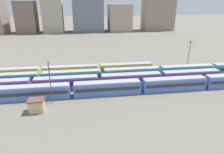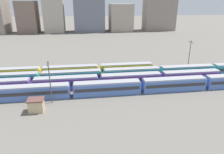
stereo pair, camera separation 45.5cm
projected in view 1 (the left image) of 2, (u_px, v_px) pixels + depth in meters
ground_plane at (37, 87)px, 60.10m from camera, size 600.00×600.00×0.00m
train_track_0 at (174, 84)px, 57.57m from camera, size 93.60×3.06×3.75m
train_track_1 at (99, 81)px, 59.55m from camera, size 74.70×3.06×3.75m
train_track_2 at (132, 74)px, 65.87m from camera, size 93.60×3.06×3.75m
train_track_3 at (70, 71)px, 67.99m from camera, size 55.80×3.06×3.75m
catenary_pole_0 at (50, 81)px, 49.09m from camera, size 0.24×3.20×10.69m
catenary_pole_1 at (189, 53)px, 75.66m from camera, size 0.24×3.20×10.47m
signal_hut at (37, 105)px, 46.62m from camera, size 3.60×3.00×3.04m
distant_building_1 at (27, 17)px, 159.68m from camera, size 14.77×16.67×23.93m
distant_building_2 at (52, 7)px, 159.79m from camera, size 15.36×15.96×39.14m
distant_building_3 at (88, 7)px, 163.82m from camera, size 24.13×16.72×37.97m
distant_building_4 at (120, 18)px, 170.27m from camera, size 18.17×19.27×21.61m
distant_building_5 at (158, 10)px, 172.80m from camera, size 25.60×14.44×33.29m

